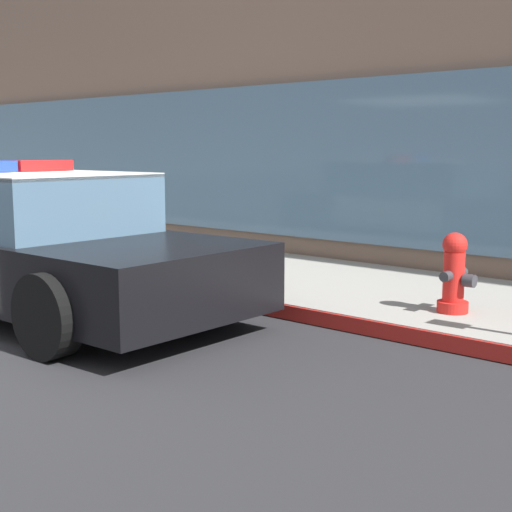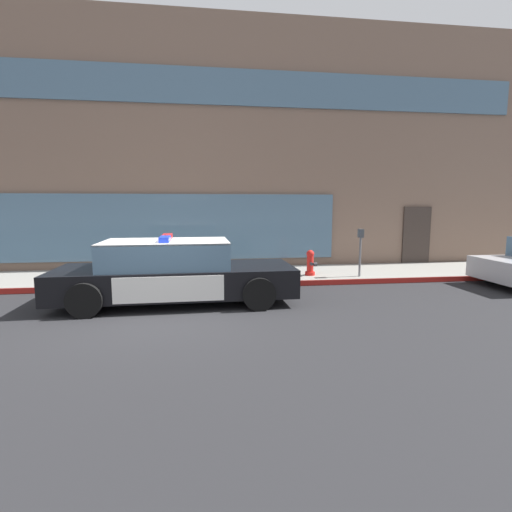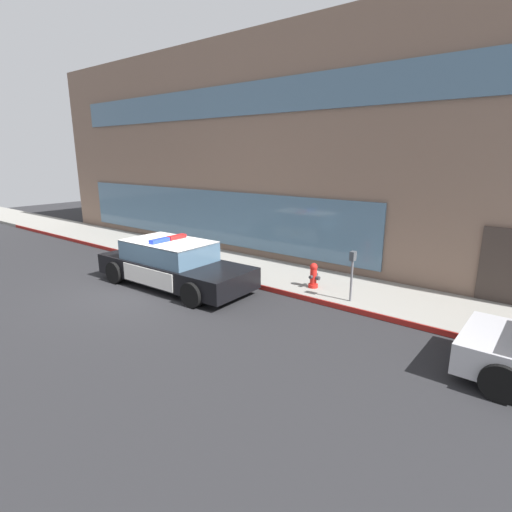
% 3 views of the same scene
% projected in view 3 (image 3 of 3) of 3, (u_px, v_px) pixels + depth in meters
% --- Properties ---
extents(ground, '(48.00, 48.00, 0.00)m').
position_uv_depth(ground, '(149.00, 289.00, 11.71)').
color(ground, '#262628').
extents(sidewalk, '(48.00, 2.63, 0.15)m').
position_uv_depth(sidewalk, '(225.00, 263.00, 14.26)').
color(sidewalk, gray).
rests_on(sidewalk, ground).
extents(curb_red_paint, '(28.80, 0.04, 0.14)m').
position_uv_depth(curb_red_paint, '(198.00, 271.00, 13.24)').
color(curb_red_paint, maroon).
rests_on(curb_red_paint, ground).
extents(storefront_building, '(25.62, 9.08, 8.04)m').
position_uv_depth(storefront_building, '(323.00, 152.00, 17.39)').
color(storefront_building, '#7A6051').
rests_on(storefront_building, ground).
extents(police_cruiser, '(5.15, 2.16, 1.49)m').
position_uv_depth(police_cruiser, '(173.00, 264.00, 11.89)').
color(police_cruiser, black).
rests_on(police_cruiser, ground).
extents(fire_hydrant, '(0.34, 0.39, 0.73)m').
position_uv_depth(fire_hydrant, '(314.00, 276.00, 11.33)').
color(fire_hydrant, red).
rests_on(fire_hydrant, sidewalk).
extents(parking_meter, '(0.12, 0.18, 1.34)m').
position_uv_depth(parking_meter, '(352.00, 267.00, 10.11)').
color(parking_meter, slate).
rests_on(parking_meter, sidewalk).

